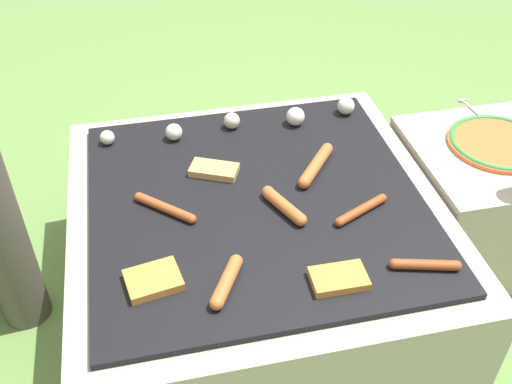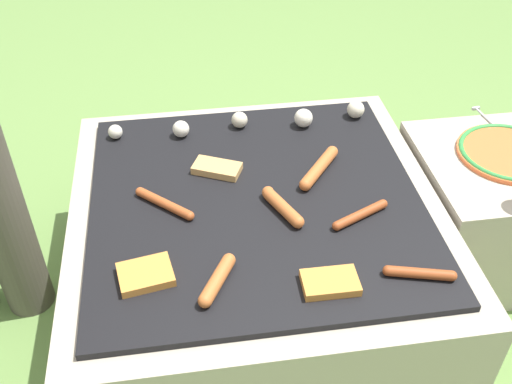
# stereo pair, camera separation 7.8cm
# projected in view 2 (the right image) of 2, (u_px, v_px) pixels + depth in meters

# --- Properties ---
(ground_plane) EXTENTS (14.00, 14.00, 0.00)m
(ground_plane) POSITION_uv_depth(u_px,v_px,m) (256.00, 296.00, 1.73)
(ground_plane) COLOR #608442
(grill) EXTENTS (0.93, 0.93, 0.37)m
(grill) POSITION_uv_depth(u_px,v_px,m) (256.00, 251.00, 1.62)
(grill) COLOR #A89E8C
(grill) RESTS_ON ground_plane
(side_ledge) EXTENTS (0.47, 0.44, 0.37)m
(side_ledge) POSITION_uv_depth(u_px,v_px,m) (493.00, 210.00, 1.74)
(side_ledge) COLOR #A89E8C
(side_ledge) RESTS_ON ground_plane
(sausage_back_center) EXTENTS (0.14, 0.13, 0.02)m
(sausage_back_center) POSITION_uv_depth(u_px,v_px,m) (164.00, 203.00, 1.46)
(sausage_back_center) COLOR #A34C23
(sausage_back_center) RESTS_ON grill
(sausage_front_center) EXTENTS (0.13, 0.16, 0.03)m
(sausage_front_center) POSITION_uv_depth(u_px,v_px,m) (319.00, 168.00, 1.57)
(sausage_front_center) COLOR #B7602D
(sausage_front_center) RESTS_ON grill
(sausage_front_right) EXTENTS (0.09, 0.14, 0.03)m
(sausage_front_right) POSITION_uv_depth(u_px,v_px,m) (217.00, 280.00, 1.27)
(sausage_front_right) COLOR #B7602D
(sausage_front_right) RESTS_ON grill
(sausage_back_right) EXTENTS (0.15, 0.08, 0.02)m
(sausage_back_right) POSITION_uv_depth(u_px,v_px,m) (360.00, 215.00, 1.43)
(sausage_back_right) COLOR #93421E
(sausage_back_right) RESTS_ON grill
(sausage_back_left) EXTENTS (0.08, 0.14, 0.03)m
(sausage_back_left) POSITION_uv_depth(u_px,v_px,m) (283.00, 207.00, 1.45)
(sausage_back_left) COLOR #B7602D
(sausage_back_left) RESTS_ON grill
(sausage_mid_left) EXTENTS (0.15, 0.06, 0.02)m
(sausage_mid_left) POSITION_uv_depth(u_px,v_px,m) (420.00, 273.00, 1.29)
(sausage_mid_left) COLOR #93421E
(sausage_mid_left) RESTS_ON grill
(bread_slice_right) EXTENTS (0.14, 0.11, 0.02)m
(bread_slice_right) POSITION_uv_depth(u_px,v_px,m) (217.00, 168.00, 1.57)
(bread_slice_right) COLOR tan
(bread_slice_right) RESTS_ON grill
(bread_slice_left) EXTENTS (0.13, 0.11, 0.02)m
(bread_slice_left) POSITION_uv_depth(u_px,v_px,m) (146.00, 275.00, 1.28)
(bread_slice_left) COLOR #D18438
(bread_slice_left) RESTS_ON grill
(bread_slice_center) EXTENTS (0.12, 0.08, 0.02)m
(bread_slice_center) POSITION_uv_depth(u_px,v_px,m) (330.00, 283.00, 1.27)
(bread_slice_center) COLOR #D18438
(bread_slice_center) RESTS_ON grill
(mushroom_row) EXTENTS (0.75, 0.08, 0.05)m
(mushroom_row) POSITION_uv_depth(u_px,v_px,m) (261.00, 120.00, 1.73)
(mushroom_row) COLOR silver
(mushroom_row) RESTS_ON grill
(plate_colorful) EXTENTS (0.28, 0.28, 0.02)m
(plate_colorful) POSITION_uv_depth(u_px,v_px,m) (509.00, 153.00, 1.63)
(plate_colorful) COLOR orange
(plate_colorful) RESTS_ON side_ledge
(fork_utensil) EXTENTS (0.04, 0.20, 0.01)m
(fork_utensil) POSITION_uv_depth(u_px,v_px,m) (492.00, 123.00, 1.75)
(fork_utensil) COLOR silver
(fork_utensil) RESTS_ON side_ledge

